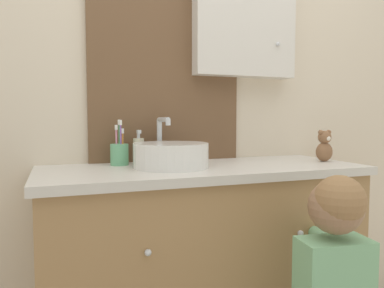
# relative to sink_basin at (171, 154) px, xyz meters

# --- Properties ---
(wall_back) EXTENTS (3.20, 0.18, 2.50)m
(wall_back) POSITION_rel_sink_basin_xyz_m (0.16, 0.28, 0.34)
(wall_back) COLOR beige
(wall_back) RESTS_ON ground_plane
(vanity_counter) EXTENTS (1.37, 0.54, 0.89)m
(vanity_counter) POSITION_rel_sink_basin_xyz_m (0.14, -0.01, -0.50)
(vanity_counter) COLOR #A37A4C
(vanity_counter) RESTS_ON ground_plane
(sink_basin) EXTENTS (0.31, 0.37, 0.21)m
(sink_basin) POSITION_rel_sink_basin_xyz_m (0.00, 0.00, 0.00)
(sink_basin) COLOR white
(sink_basin) RESTS_ON vanity_counter
(toothbrush_holder) EXTENTS (0.08, 0.08, 0.20)m
(toothbrush_holder) POSITION_rel_sink_basin_xyz_m (-0.19, 0.15, -0.00)
(toothbrush_holder) COLOR #66B27F
(toothbrush_holder) RESTS_ON vanity_counter
(soap_dispenser) EXTENTS (0.05, 0.05, 0.15)m
(soap_dispenser) POSITION_rel_sink_basin_xyz_m (-0.10, 0.16, 0.01)
(soap_dispenser) COLOR beige
(soap_dispenser) RESTS_ON vanity_counter
(child_figure) EXTENTS (0.28, 0.45, 0.92)m
(child_figure) POSITION_rel_sink_basin_xyz_m (0.41, -0.52, -0.41)
(child_figure) COLOR slate
(child_figure) RESTS_ON ground_plane
(teddy_bear) EXTENTS (0.08, 0.07, 0.15)m
(teddy_bear) POSITION_rel_sink_basin_xyz_m (0.74, -0.05, 0.02)
(teddy_bear) COLOR brown
(teddy_bear) RESTS_ON vanity_counter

